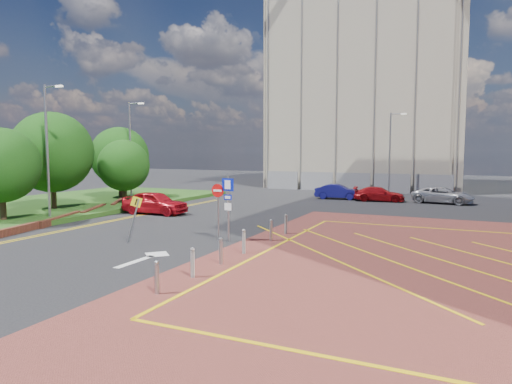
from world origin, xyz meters
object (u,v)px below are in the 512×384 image
Objects in this scene: lamp_back at (391,150)px; car_silver_back at (443,195)px; tree_a at (1,165)px; sign_cluster at (224,201)px; car_red_back at (379,194)px; tree_d at (120,156)px; tree_b at (52,152)px; lamp_left_far at (131,147)px; car_red_left at (155,203)px; car_blue_back at (338,192)px; tree_c at (124,165)px; warning_sign at (135,214)px; lamp_left_near at (48,146)px.

lamp_back is 8.40m from car_silver_back.
tree_a is 14.41m from sign_cluster.
tree_a is 1.27× the size of car_red_back.
sign_cluster is (16.80, -12.02, -1.92)m from tree_d.
tree_b is 0.84× the size of lamp_left_far.
car_blue_back is (9.05, 14.67, -0.13)m from car_red_left.
warning_sign is at bearing -47.67° from tree_c.
tree_b reaches higher than warning_sign.
car_blue_back is (15.94, 17.06, -3.57)m from tree_b.
tree_a is 1.10× the size of tree_c.
tree_a is 12.06m from lamp_left_far.
tree_d is at bearing -143.91° from lamp_back.
tree_b is 1.11× the size of tree_d.
tree_d is 1.26× the size of car_silver_back.
tree_d is 1.42× the size of car_red_back.
lamp_left_near reaches higher than car_red_back.
tree_a reaches higher than car_silver_back.
tree_c is 1.15× the size of car_red_back.
lamp_left_far reaches higher than car_blue_back.
car_silver_back reaches higher than car_blue_back.
car_silver_back is (5.07, -5.58, -3.69)m from lamp_back.
lamp_left_far reaches higher than tree_a.
car_silver_back is (12.35, 23.73, -0.76)m from warning_sign.
car_red_back is (12.70, 14.43, -0.17)m from car_red_left.
lamp_left_near is at bearing 140.57° from car_silver_back.
lamp_back is 2.50× the size of sign_cluster.
lamp_left_near and lamp_left_far have the same top height.
tree_a is 13.24m from tree_d.
lamp_back is at bearing 49.59° from tree_b.
lamp_left_far is at bearing 130.13° from warning_sign.
tree_c is 21.34m from car_red_back.
tree_a is at bearing -73.30° from tree_b.
tree_d is at bearing 113.29° from car_blue_back.
car_red_left is at bearing 143.49° from car_blue_back.
sign_cluster is 4.21m from warning_sign.
car_blue_back is (14.86, 10.06, -3.99)m from lamp_left_far.
lamp_left_near is at bearing 142.50° from car_blue_back.
car_silver_back is (8.86, 21.43, -1.28)m from sign_cluster.
warning_sign is at bearing -27.16° from tree_b.
sign_cluster is 0.79× the size of car_blue_back.
warning_sign is (13.30, -14.31, -2.44)m from tree_d.
tree_a is at bearing -87.99° from lamp_left_far.
lamp_back is at bearing 76.06° from warning_sign.
tree_d is at bearing 105.27° from car_red_back.
tree_c is 15.40m from warning_sign.
sign_cluster is at bearing -128.22° from car_red_left.
sign_cluster is (14.30, 0.98, -1.55)m from tree_a.
tree_a is at bearing -176.06° from sign_cluster.
lamp_left_far reaches higher than sign_cluster.
car_blue_back is 0.84× the size of car_silver_back.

